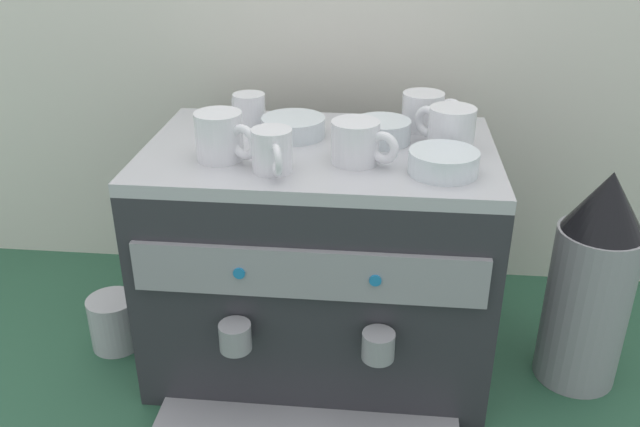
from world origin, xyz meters
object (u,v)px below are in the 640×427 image
Objects in this scene: milk_pitcher at (114,322)px; ceramic_cup_5 at (272,151)px; espresso_machine at (320,257)px; ceramic_cup_0 at (221,136)px; ceramic_bowl_0 at (382,131)px; coffee_grinder at (591,283)px; ceramic_cup_2 at (358,142)px; ceramic_bowl_2 at (443,163)px; ceramic_cup_4 at (425,111)px; ceramic_cup_3 at (449,128)px; ceramic_cup_1 at (248,109)px; ceramic_bowl_1 at (293,127)px.

ceramic_cup_5 is at bearing -14.50° from milk_pitcher.
ceramic_cup_0 is at bearing -155.72° from espresso_machine.
ceramic_bowl_0 reaches higher than coffee_grinder.
espresso_machine is 6.01× the size of ceramic_bowl_0.
ceramic_bowl_2 is at bearing -12.84° from ceramic_cup_2.
ceramic_bowl_0 is at bearing 42.70° from ceramic_cup_5.
ceramic_bowl_0 is at bearing -133.87° from ceramic_cup_4.
espresso_machine is 0.52m from coffee_grinder.
espresso_machine is at bearing -175.73° from ceramic_cup_3.
ceramic_bowl_2 reaches higher than coffee_grinder.
ceramic_cup_0 reaches higher than ceramic_cup_4.
ceramic_cup_0 is at bearing 176.18° from ceramic_bowl_2.
ceramic_bowl_2 is (0.38, -0.03, -0.02)m from ceramic_cup_0.
ceramic_cup_4 is (0.12, 0.20, -0.00)m from ceramic_cup_2.
ceramic_cup_2 is at bearing 1.86° from ceramic_cup_0.
coffee_grinder reaches higher than milk_pitcher.
ceramic_cup_3 is at bearing -14.33° from ceramic_cup_1.
ceramic_cup_1 is 0.78× the size of ceramic_cup_3.
ceramic_cup_2 is 0.12m from ceramic_bowl_0.
ceramic_cup_5 is 0.66m from coffee_grinder.
ceramic_cup_4 is (0.19, 0.13, 0.27)m from espresso_machine.
ceramic_cup_2 reaches higher than coffee_grinder.
ceramic_cup_1 is at bearing 149.33° from ceramic_bowl_1.
ceramic_cup_0 is 1.10× the size of ceramic_cup_3.
ceramic_cup_3 reaches higher than espresso_machine.
ceramic_cup_3 is 0.90× the size of ceramic_cup_4.
milk_pitcher is (-0.28, -0.14, -0.43)m from ceramic_cup_1.
ceramic_bowl_0 reaches higher than ceramic_bowl_2.
coffee_grinder is at bearing -8.27° from ceramic_bowl_1.
ceramic_bowl_1 is at bearing 135.84° from ceramic_cup_2.
ceramic_cup_1 is 0.74× the size of milk_pitcher.
ceramic_cup_5 is 0.28m from ceramic_bowl_2.
ceramic_bowl_2 is 0.41m from coffee_grinder.
ceramic_cup_2 is 0.18m from ceramic_bowl_1.
ceramic_cup_5 is (-0.26, -0.25, 0.00)m from ceramic_cup_4.
espresso_machine is at bearing -146.36° from ceramic_cup_4.
ceramic_bowl_2 is (0.10, -0.14, -0.00)m from ceramic_bowl_0.
ceramic_cup_4 is 0.12m from ceramic_bowl_0.
ceramic_bowl_1 is at bearing 150.02° from ceramic_bowl_2.
ceramic_cup_0 is 0.24m from ceramic_cup_2.
ceramic_cup_2 is 1.09× the size of ceramic_cup_3.
ceramic_cup_0 is 1.42× the size of ceramic_cup_1.
espresso_machine is 0.33m from ceramic_cup_1.
espresso_machine is at bearing -45.86° from ceramic_bowl_1.
ceramic_cup_4 reaches higher than ceramic_bowl_0.
coffee_grinder is at bearing -0.01° from milk_pitcher.
ceramic_bowl_1 is at bearing 12.37° from milk_pitcher.
ceramic_cup_1 is at bearing -177.92° from ceramic_cup_4.
ceramic_bowl_0 is at bearing -15.22° from ceramic_cup_1.
milk_pitcher is at bearing -167.63° from ceramic_bowl_1.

